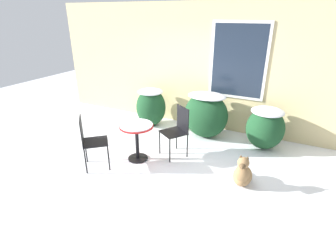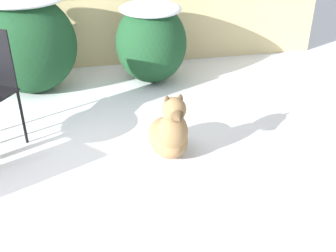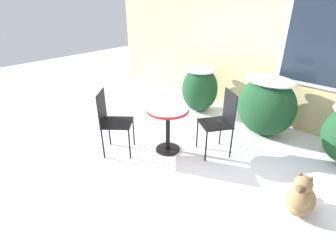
{
  "view_description": "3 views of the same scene",
  "coord_description": "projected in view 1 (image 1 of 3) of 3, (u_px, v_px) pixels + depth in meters",
  "views": [
    {
      "loc": [
        2.19,
        -3.78,
        2.68
      ],
      "look_at": [
        0.0,
        0.6,
        0.55
      ],
      "focal_mm": 28.0,
      "sensor_mm": 36.0,
      "label": 1
    },
    {
      "loc": [
        1.07,
        -2.8,
        1.97
      ],
      "look_at": [
        1.65,
        0.11,
        0.26
      ],
      "focal_mm": 45.0,
      "sensor_mm": 36.0,
      "label": 2
    },
    {
      "loc": [
        2.13,
        -2.61,
        2.3
      ],
      "look_at": [
        -0.37,
        0.0,
        0.43
      ],
      "focal_mm": 28.0,
      "sensor_mm": 36.0,
      "label": 3
    }
  ],
  "objects": [
    {
      "name": "ground_plane",
      "position": [
        154.0,
        163.0,
        5.07
      ],
      "size": [
        16.0,
        16.0,
        0.0
      ],
      "primitive_type": "plane",
      "color": "white"
    },
    {
      "name": "house_wall",
      "position": [
        200.0,
        67.0,
        6.25
      ],
      "size": [
        8.0,
        0.1,
        2.92
      ],
      "color": "#D1BC84",
      "rests_on": "ground_plane"
    },
    {
      "name": "shrub_left",
      "position": [
        151.0,
        106.0,
        6.6
      ],
      "size": [
        0.74,
        0.74,
        0.95
      ],
      "color": "#194223",
      "rests_on": "ground_plane"
    },
    {
      "name": "shrub_middle",
      "position": [
        206.0,
        114.0,
        5.95
      ],
      "size": [
        1.01,
        0.77,
        1.04
      ],
      "color": "#194223",
      "rests_on": "ground_plane"
    },
    {
      "name": "shrub_right",
      "position": [
        265.0,
        127.0,
        5.48
      ],
      "size": [
        0.78,
        0.79,
        0.88
      ],
      "color": "#194223",
      "rests_on": "ground_plane"
    },
    {
      "name": "patio_table",
      "position": [
        137.0,
        132.0,
        4.99
      ],
      "size": [
        0.64,
        0.64,
        0.74
      ],
      "color": "black",
      "rests_on": "ground_plane"
    },
    {
      "name": "patio_chair_near_table",
      "position": [
        177.0,
        129.0,
        5.17
      ],
      "size": [
        0.61,
        0.61,
        1.0
      ],
      "rotation": [
        0.0,
        0.0,
        -0.58
      ],
      "color": "black",
      "rests_on": "ground_plane"
    },
    {
      "name": "patio_chair_far_side",
      "position": [
        90.0,
        139.0,
        4.73
      ],
      "size": [
        0.62,
        0.62,
        1.0
      ],
      "rotation": [
        0.0,
        0.0,
        2.3
      ],
      "color": "black",
      "rests_on": "ground_plane"
    },
    {
      "name": "dog",
      "position": [
        243.0,
        174.0,
        4.34
      ],
      "size": [
        0.34,
        0.66,
        0.61
      ],
      "rotation": [
        0.0,
        0.0,
        0.07
      ],
      "color": "#937047",
      "rests_on": "ground_plane"
    }
  ]
}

